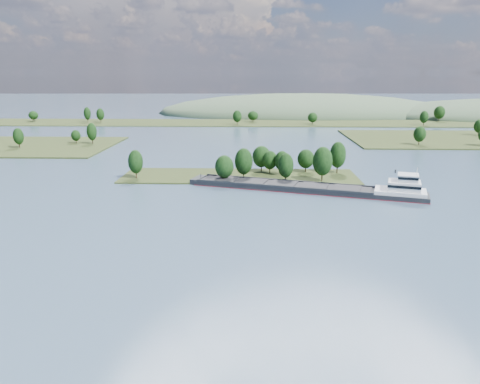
{
  "coord_description": "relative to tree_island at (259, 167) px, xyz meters",
  "views": [
    {
      "loc": [
        6.51,
        -16.13,
        43.37
      ],
      "look_at": [
        1.8,
        130.0,
        6.0
      ],
      "focal_mm": 35.0,
      "sensor_mm": 36.0,
      "label": 1
    }
  ],
  "objects": [
    {
      "name": "hill_west",
      "position": [
        51.79,
        321.11,
        -4.43
      ],
      "size": [
        320.0,
        160.0,
        44.0
      ],
      "primitive_type": "ellipsoid",
      "color": "#3C5238",
      "rests_on": "ground"
    },
    {
      "name": "back_shoreline",
      "position": [
        0.34,
        220.93,
        -3.74
      ],
      "size": [
        900.0,
        60.0,
        15.3
      ],
      "color": "#283417",
      "rests_on": "ground"
    },
    {
      "name": "cargo_barge",
      "position": [
        22.97,
        -24.1,
        -2.91
      ],
      "size": [
        88.91,
        35.82,
        12.12
      ],
      "color": "black",
      "rests_on": "ground"
    },
    {
      "name": "tree_island",
      "position": [
        0.0,
        0.0,
        0.0
      ],
      "size": [
        100.0,
        31.76,
        15.3
      ],
      "color": "#283417",
      "rests_on": "ground"
    },
    {
      "name": "ground",
      "position": [
        -8.21,
        -58.89,
        -4.43
      ],
      "size": [
        1800.0,
        1800.0,
        0.0
      ],
      "primitive_type": "plane",
      "color": "#374760",
      "rests_on": "ground"
    }
  ]
}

